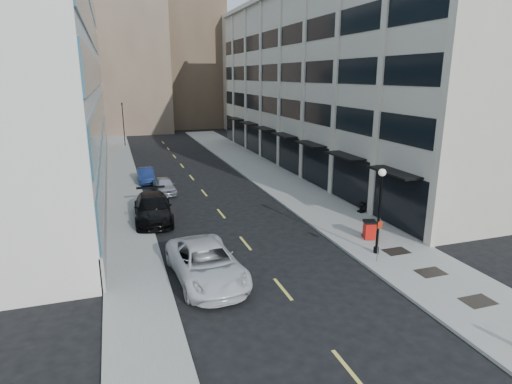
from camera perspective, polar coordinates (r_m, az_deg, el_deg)
ground at (r=19.05m, az=5.92°, el=-15.43°), size 160.00×160.00×0.00m
sidewalk_right at (r=38.94m, az=3.93°, el=0.92°), size 5.00×80.00×0.15m
sidewalk_left at (r=36.15m, az=-17.06°, el=-0.86°), size 3.00×80.00×0.15m
building_right at (r=48.19m, az=11.61°, el=14.13°), size 15.30×46.50×18.25m
skyline_tan_near at (r=83.01m, az=-17.24°, el=17.59°), size 14.00×18.00×28.00m
skyline_brown at (r=88.43m, az=-9.22°, el=19.82°), size 12.00×16.00×34.00m
skyline_tan_far at (r=93.12m, az=-23.64°, el=14.85°), size 12.00×14.00×22.00m
skyline_stone at (r=84.61m, az=-1.37°, el=15.47°), size 10.00×14.00×20.00m
grate_near at (r=21.64m, az=27.48°, el=-12.78°), size 1.40×1.00×0.01m
grate_mid at (r=23.54m, az=22.26°, el=-9.87°), size 1.40×1.00×0.01m
grate_far at (r=25.51m, az=18.20°, el=-7.52°), size 1.40×1.00×0.01m
road_centerline at (r=34.01m, az=-5.89°, el=-1.38°), size 0.15×68.20×0.01m
traffic_signal at (r=62.99m, az=-17.44°, el=10.96°), size 0.66×0.66×6.98m
car_white_van at (r=21.17m, az=-6.65°, el=-9.43°), size 3.37×6.61×1.79m
car_black_pickup at (r=30.24m, az=-13.58°, el=-2.12°), size 2.77×6.21×1.77m
car_silver_sedan at (r=37.16m, az=-12.11°, el=0.87°), size 1.82×4.05×1.35m
car_blue_sedan at (r=41.32m, az=-14.46°, el=2.16°), size 1.53×4.14×1.35m
trash_bin at (r=26.71m, az=14.88°, el=-4.80°), size 0.87×0.88×1.15m
lamppost at (r=24.04m, az=16.18°, el=-1.46°), size 0.41×0.41×4.91m
sign_post at (r=23.34m, az=16.08°, el=-5.41°), size 0.28×0.06×2.41m
urn_planter at (r=31.75m, az=13.89°, el=-1.81°), size 0.56×0.56×0.78m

